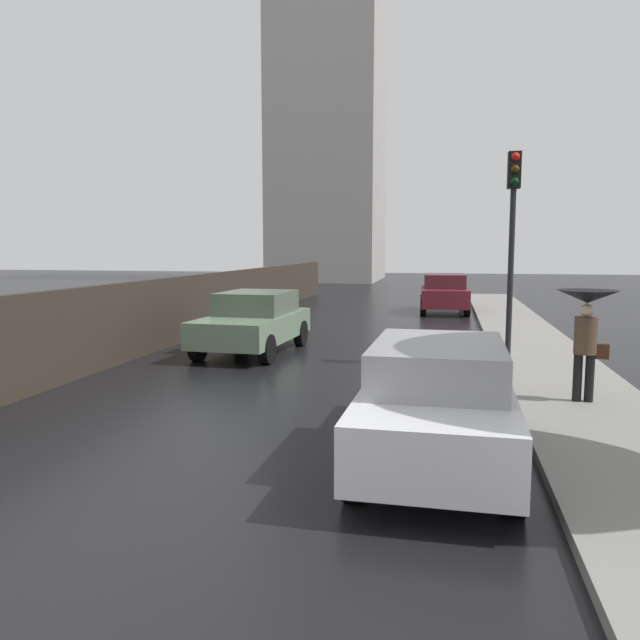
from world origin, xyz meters
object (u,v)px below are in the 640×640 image
at_px(car_maroon_near_kerb, 444,293).
at_px(traffic_light, 513,218).
at_px(pedestrian_with_umbrella_near, 587,316).
at_px(car_green_mid_road, 254,321).
at_px(car_white_behind_camera, 438,398).

height_order(car_maroon_near_kerb, traffic_light, traffic_light).
relative_size(car_maroon_near_kerb, pedestrian_with_umbrella_near, 2.36).
xyz_separation_m(pedestrian_with_umbrella_near, traffic_light, (-0.86, 3.24, 1.68)).
bearing_deg(car_green_mid_road, pedestrian_with_umbrella_near, 151.18).
xyz_separation_m(car_maroon_near_kerb, car_green_mid_road, (-4.57, -10.62, -0.02)).
distance_m(car_green_mid_road, traffic_light, 6.52).
bearing_deg(car_white_behind_camera, traffic_light, 78.27).
relative_size(car_white_behind_camera, traffic_light, 1.02).
height_order(car_maroon_near_kerb, car_white_behind_camera, car_maroon_near_kerb).
distance_m(car_maroon_near_kerb, traffic_light, 11.90).
bearing_deg(pedestrian_with_umbrella_near, car_green_mid_road, 149.70).
bearing_deg(car_maroon_near_kerb, traffic_light, -85.48).
bearing_deg(pedestrian_with_umbrella_near, traffic_light, 106.18).
distance_m(car_maroon_near_kerb, car_green_mid_road, 11.56).
relative_size(car_green_mid_road, car_white_behind_camera, 0.93).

